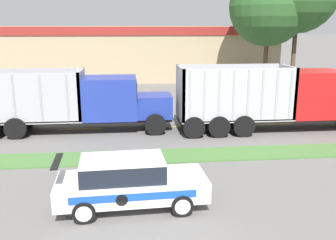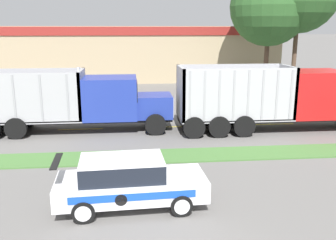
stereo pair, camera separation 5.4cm
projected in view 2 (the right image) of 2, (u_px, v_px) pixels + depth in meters
grass_verge at (145, 157)px, 15.83m from camera, size 120.00×1.73×0.06m
centre_line_4 at (80, 129)px, 20.22m from camera, size 2.40×0.14×0.01m
centre_line_5 at (179, 127)px, 20.74m from camera, size 2.40×0.14×0.01m
centre_line_6 at (273, 124)px, 21.26m from camera, size 2.40×0.14×0.01m
dump_truck_mid at (295, 99)px, 19.87m from camera, size 10.92×2.64×3.42m
dump_truck_trail at (83, 103)px, 19.54m from camera, size 10.96×2.60×3.46m
rally_car at (129, 182)px, 11.30m from camera, size 4.57×2.03×1.60m
store_building_backdrop at (115, 52)px, 41.35m from camera, size 33.27×12.10×5.48m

